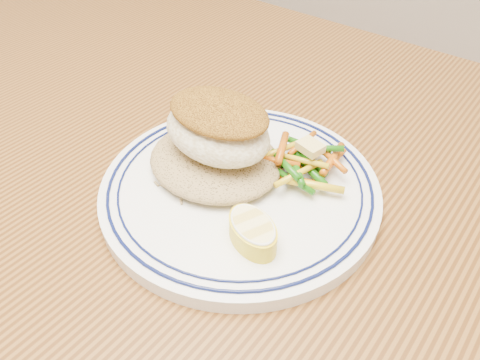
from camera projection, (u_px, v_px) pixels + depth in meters
name	position (u px, v px, depth m)	size (l,w,h in m)	color
dining_table	(241.00, 268.00, 0.52)	(1.50, 0.90, 0.75)	#4E2B0F
plate	(240.00, 188.00, 0.46)	(0.27, 0.27, 0.02)	white
rice_pilaf	(215.00, 158.00, 0.47)	(0.14, 0.12, 0.03)	olive
fish_fillet	(218.00, 126.00, 0.45)	(0.12, 0.09, 0.06)	#EDE5C4
vegetable_pile	(303.00, 163.00, 0.46)	(0.10, 0.10, 0.03)	#B85209
butter_pat	(310.00, 147.00, 0.45)	(0.02, 0.02, 0.01)	#E1C76E
lemon_wedge	(253.00, 231.00, 0.40)	(0.07, 0.07, 0.02)	yellow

